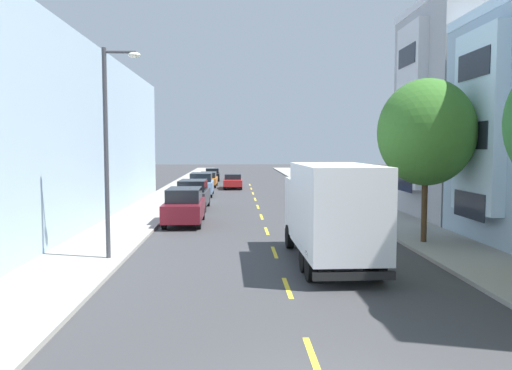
{
  "coord_description": "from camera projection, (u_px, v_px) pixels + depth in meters",
  "views": [
    {
      "loc": [
        -1.5,
        -7.53,
        4.14
      ],
      "look_at": [
        -0.35,
        21.51,
        1.92
      ],
      "focal_mm": 35.54,
      "sensor_mm": 36.0,
      "label": 1
    }
  ],
  "objects": [
    {
      "name": "street_lamp",
      "position": [
        110.0,
        139.0,
        17.91
      ],
      "size": [
        1.35,
        0.28,
        7.45
      ],
      "color": "#38383D",
      "rests_on": "sidewalk_left"
    },
    {
      "name": "apartment_block_opposite",
      "position": [
        6.0,
        136.0,
        26.91
      ],
      "size": [
        10.0,
        36.0,
        9.38
      ],
      "primitive_type": "cube",
      "color": "#9EB7CC",
      "rests_on": "ground_plane"
    },
    {
      "name": "delivery_box_truck",
      "position": [
        331.0,
        209.0,
        17.63
      ],
      "size": [
        2.55,
        7.22,
        3.54
      ],
      "color": "white",
      "rests_on": "ground_plane"
    },
    {
      "name": "parked_suv_charcoal",
      "position": [
        193.0,
        194.0,
        33.41
      ],
      "size": [
        2.06,
        4.84,
        1.93
      ],
      "color": "#333338",
      "rests_on": "ground_plane"
    },
    {
      "name": "moving_red_sedan",
      "position": [
        233.0,
        181.0,
        49.87
      ],
      "size": [
        1.8,
        4.5,
        1.43
      ],
      "color": "#AD1E1E",
      "rests_on": "ground_plane"
    },
    {
      "name": "ground_plane",
      "position": [
        256.0,
        202.0,
        37.77
      ],
      "size": [
        160.0,
        160.0,
        0.0
      ],
      "primitive_type": "plane",
      "color": "#38383A"
    },
    {
      "name": "sidewalk_left",
      "position": [
        156.0,
        205.0,
        35.49
      ],
      "size": [
        3.2,
        120.0,
        0.14
      ],
      "primitive_type": "cube",
      "color": "#99968E",
      "rests_on": "ground_plane"
    },
    {
      "name": "lane_centerline_dashes",
      "position": [
        260.0,
        211.0,
        32.29
      ],
      "size": [
        0.14,
        47.2,
        0.01
      ],
      "color": "yellow",
      "rests_on": "ground_plane"
    },
    {
      "name": "sidewalk_right",
      "position": [
        357.0,
        204.0,
        36.05
      ],
      "size": [
        3.2,
        120.0,
        0.14
      ],
      "primitive_type": "cube",
      "color": "#99968E",
      "rests_on": "ground_plane"
    },
    {
      "name": "parked_hatchback_black",
      "position": [
        212.0,
        175.0,
        60.97
      ],
      "size": [
        1.85,
        4.05,
        1.5
      ],
      "color": "black",
      "rests_on": "ground_plane"
    },
    {
      "name": "parked_sedan_navy",
      "position": [
        307.0,
        188.0,
        41.4
      ],
      "size": [
        1.82,
        4.51,
        1.43
      ],
      "color": "navy",
      "rests_on": "ground_plane"
    },
    {
      "name": "parked_wagon_orange",
      "position": [
        208.0,
        179.0,
        52.08
      ],
      "size": [
        1.88,
        4.72,
        1.5
      ],
      "color": "orange",
      "rests_on": "ground_plane"
    },
    {
      "name": "street_tree_second",
      "position": [
        426.0,
        132.0,
        20.99
      ],
      "size": [
        3.99,
        3.99,
        6.8
      ],
      "color": "#47331E",
      "rests_on": "sidewalk_right"
    },
    {
      "name": "parked_suv_sky",
      "position": [
        201.0,
        184.0,
        42.43
      ],
      "size": [
        2.0,
        4.82,
        1.93
      ],
      "color": "#7A9EC6",
      "rests_on": "ground_plane"
    },
    {
      "name": "parked_suv_burgundy",
      "position": [
        184.0,
        206.0,
        26.91
      ],
      "size": [
        1.98,
        4.81,
        1.93
      ],
      "color": "maroon",
      "rests_on": "ground_plane"
    }
  ]
}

